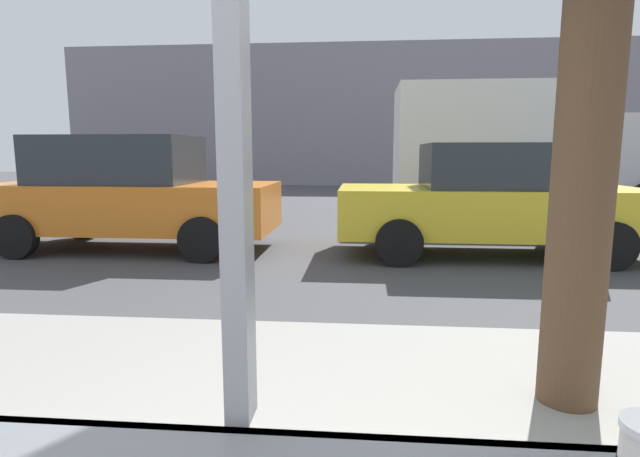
# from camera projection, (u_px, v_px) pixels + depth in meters

# --- Properties ---
(ground_plane) EXTENTS (60.00, 60.00, 0.00)m
(ground_plane) POSITION_uv_depth(u_px,v_px,m) (349.00, 237.00, 8.97)
(ground_plane) COLOR #424244
(sidewalk_strip) EXTENTS (16.00, 2.80, 0.13)m
(sidewalk_strip) POSITION_uv_depth(u_px,v_px,m) (314.00, 423.00, 2.66)
(sidewalk_strip) COLOR gray
(sidewalk_strip) RESTS_ON ground
(building_facade_far) EXTENTS (28.00, 1.20, 6.50)m
(building_facade_far) POSITION_uv_depth(u_px,v_px,m) (359.00, 116.00, 23.27)
(building_facade_far) COLOR gray
(building_facade_far) RESTS_ON ground
(parked_car_orange) EXTENTS (4.42, 1.88, 1.76)m
(parked_car_orange) POSITION_uv_depth(u_px,v_px,m) (129.00, 193.00, 7.70)
(parked_car_orange) COLOR orange
(parked_car_orange) RESTS_ON ground
(parked_car_yellow) EXTENTS (4.36, 1.88, 1.64)m
(parked_car_yellow) POSITION_uv_depth(u_px,v_px,m) (493.00, 199.00, 7.23)
(parked_car_yellow) COLOR gold
(parked_car_yellow) RESTS_ON ground
(box_truck) EXTENTS (6.23, 2.44, 3.06)m
(box_truck) POSITION_uv_depth(u_px,v_px,m) (522.00, 147.00, 11.62)
(box_truck) COLOR silver
(box_truck) RESTS_ON ground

